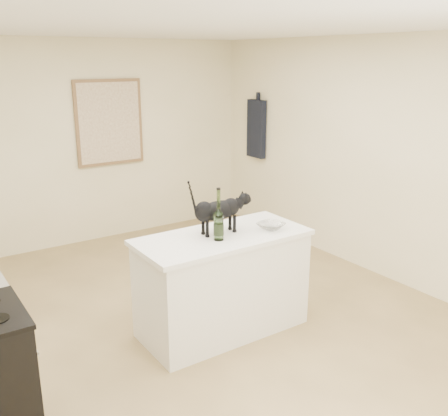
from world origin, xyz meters
TOP-DOWN VIEW (x-y plane):
  - floor at (0.00, 0.00)m, footprint 5.50×5.50m
  - ceiling at (0.00, 0.00)m, footprint 5.50×5.50m
  - wall_back at (0.00, 2.75)m, footprint 4.50×0.00m
  - wall_right at (2.25, 0.00)m, footprint 0.00×5.50m
  - island_base at (0.10, -0.20)m, footprint 1.44×0.67m
  - island_top at (0.10, -0.20)m, footprint 1.50×0.70m
  - artwork_frame at (0.30, 2.72)m, footprint 0.90×0.03m
  - artwork_canvas at (0.30, 2.70)m, footprint 0.82×0.00m
  - hanging_garment at (2.19, 2.05)m, footprint 0.08×0.34m
  - black_cat at (0.09, -0.14)m, footprint 0.54×0.21m
  - wine_bottle at (0.01, -0.28)m, footprint 0.10×0.10m
  - glass_bowl at (0.54, -0.31)m, footprint 0.28×0.28m

SIDE VIEW (x-z plane):
  - floor at x=0.00m, z-range 0.00..0.00m
  - island_base at x=0.10m, z-range 0.00..0.86m
  - island_top at x=0.10m, z-range 0.86..0.90m
  - glass_bowl at x=0.54m, z-range 0.90..0.96m
  - black_cat at x=0.09m, z-range 0.90..1.27m
  - wine_bottle at x=0.01m, z-range 0.90..1.29m
  - wall_back at x=0.00m, z-range -0.95..3.55m
  - wall_right at x=2.25m, z-range -1.45..4.05m
  - hanging_garment at x=2.19m, z-range 1.00..1.80m
  - artwork_frame at x=0.30m, z-range 1.00..2.10m
  - artwork_canvas at x=0.30m, z-range 1.04..2.06m
  - ceiling at x=0.00m, z-range 2.60..2.60m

